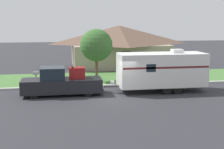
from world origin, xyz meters
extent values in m
plane|color=#2D2D33|center=(0.00, 0.00, 0.00)|extent=(120.00, 120.00, 0.00)
cube|color=beige|center=(0.00, 3.75, 0.07)|extent=(80.00, 0.30, 0.14)
cube|color=#477538|center=(0.00, 7.40, 0.01)|extent=(80.00, 7.00, 0.03)
cube|color=gray|center=(2.89, 15.37, 1.32)|extent=(10.90, 7.86, 2.63)
pyramid|color=brown|center=(2.89, 15.37, 3.70)|extent=(11.78, 8.49, 2.15)
cube|color=#4C3828|center=(2.89, 11.47, 1.05)|extent=(1.00, 0.06, 2.10)
cylinder|color=black|center=(-5.89, 0.54, 0.41)|extent=(0.82, 0.28, 0.82)
cylinder|color=black|center=(-5.89, 2.13, 0.41)|extent=(0.82, 0.28, 0.82)
cylinder|color=black|center=(-2.12, 0.54, 0.41)|extent=(0.82, 0.28, 0.82)
cylinder|color=black|center=(-2.12, 2.13, 0.41)|extent=(0.82, 0.28, 0.82)
cube|color=black|center=(-5.16, 1.34, 0.71)|extent=(3.28, 1.95, 0.96)
cube|color=#19232D|center=(-4.57, 1.34, 1.62)|extent=(1.71, 1.80, 0.86)
cube|color=black|center=(-2.31, 1.34, 0.71)|extent=(2.43, 1.95, 0.96)
cube|color=#333333|center=(-1.03, 1.34, 0.35)|extent=(0.12, 1.76, 0.20)
cube|color=maroon|center=(-2.84, 1.34, 1.59)|extent=(1.12, 0.82, 0.80)
cube|color=black|center=(-3.20, 1.34, 2.07)|extent=(0.10, 0.90, 0.08)
cylinder|color=black|center=(3.63, 0.27, 0.38)|extent=(0.76, 0.22, 0.76)
cylinder|color=black|center=(3.63, 2.41, 0.38)|extent=(0.76, 0.22, 0.76)
cylinder|color=black|center=(4.47, 0.27, 0.38)|extent=(0.76, 0.22, 0.76)
cylinder|color=black|center=(4.47, 2.41, 0.38)|extent=(0.76, 0.22, 0.76)
cube|color=silver|center=(3.52, 1.34, 1.69)|extent=(6.56, 2.42, 2.47)
cube|color=#5B1E1E|center=(3.52, 0.12, 1.99)|extent=(6.43, 0.01, 0.14)
cube|color=#383838|center=(-0.30, 1.34, 0.50)|extent=(1.09, 0.12, 0.10)
cylinder|color=silver|center=(-0.24, 1.34, 0.73)|extent=(0.28, 0.28, 0.36)
cube|color=silver|center=(4.70, 1.34, 3.06)|extent=(0.80, 0.68, 0.28)
cube|color=#19232D|center=(2.34, 0.12, 1.99)|extent=(0.70, 0.01, 0.56)
cylinder|color=brown|center=(-5.98, 4.31, 0.52)|extent=(0.09, 0.09, 1.05)
cube|color=#B2B2B2|center=(-5.98, 4.31, 1.16)|extent=(0.48, 0.20, 0.22)
cylinder|color=brown|center=(-0.90, 5.90, 1.08)|extent=(0.24, 0.24, 2.17)
sphere|color=#38662D|center=(-0.90, 5.90, 3.23)|extent=(2.83, 2.83, 2.83)
camera|label=1|loc=(-3.97, -21.01, 5.29)|focal=50.00mm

